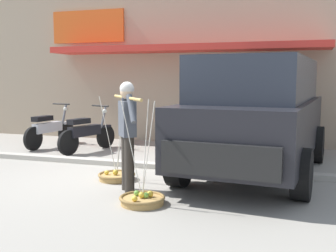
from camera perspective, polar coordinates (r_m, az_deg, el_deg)
ground_plane at (r=7.62m, az=-6.10°, el=-6.68°), size 90.00×90.00×0.00m
sidewalk_curb at (r=8.24m, az=-4.12°, el=-5.30°), size 20.00×0.24×0.10m
fruit_vendor at (r=6.37m, az=-5.61°, el=-0.38°), size 0.96×1.19×1.70m
fruit_basket_left_side at (r=5.86m, az=-3.57°, el=-10.00°), size 0.64×0.64×1.45m
fruit_basket_right_side at (r=7.24m, az=-7.07°, el=-6.81°), size 0.64×0.64×1.45m
motorcycle_nearest_shop at (r=10.94m, az=-16.00°, el=-0.44°), size 0.54×1.81×1.09m
motorcycle_second_in_row at (r=10.02m, az=-11.13°, el=-0.93°), size 0.68×1.77×1.09m
parked_truck at (r=7.76m, az=12.26°, el=1.90°), size 2.52×4.96×2.10m
storefront_building at (r=13.59m, az=5.49°, el=8.08°), size 13.00×6.00×4.20m
wooden_crate at (r=9.42m, az=6.94°, el=-3.14°), size 0.44×0.36×0.32m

